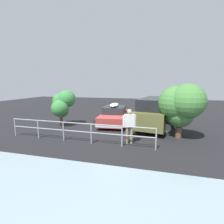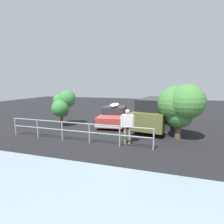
{
  "view_description": "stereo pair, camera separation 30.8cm",
  "coord_description": "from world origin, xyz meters",
  "px_view_note": "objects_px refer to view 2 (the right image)",
  "views": [
    {
      "loc": [
        -3.03,
        11.31,
        2.86
      ],
      "look_at": [
        0.04,
        0.08,
        0.95
      ],
      "focal_mm": 28.0,
      "sensor_mm": 36.0,
      "label": 1
    },
    {
      "loc": [
        -3.32,
        11.23,
        2.86
      ],
      "look_at": [
        0.04,
        0.08,
        0.95
      ],
      "focal_mm": 28.0,
      "sensor_mm": 36.0,
      "label": 2
    }
  ],
  "objects_px": {
    "bush_near_right": "(180,104)",
    "suv_car": "(156,113)",
    "bush_near_left": "(63,104)",
    "sedan_car": "(115,115)",
    "person_bystander": "(127,123)"
  },
  "relations": [
    {
      "from": "bush_near_right",
      "to": "person_bystander",
      "type": "bearing_deg",
      "value": 33.19
    },
    {
      "from": "bush_near_right",
      "to": "suv_car",
      "type": "bearing_deg",
      "value": -55.11
    },
    {
      "from": "sedan_car",
      "to": "person_bystander",
      "type": "distance_m",
      "value": 4.3
    },
    {
      "from": "person_bystander",
      "to": "bush_near_left",
      "type": "distance_m",
      "value": 5.56
    },
    {
      "from": "bush_near_left",
      "to": "bush_near_right",
      "type": "distance_m",
      "value": 7.43
    },
    {
      "from": "sedan_car",
      "to": "bush_near_right",
      "type": "height_order",
      "value": "bush_near_right"
    },
    {
      "from": "sedan_car",
      "to": "bush_near_left",
      "type": "height_order",
      "value": "bush_near_left"
    },
    {
      "from": "sedan_car",
      "to": "suv_car",
      "type": "relative_size",
      "value": 0.88
    },
    {
      "from": "sedan_car",
      "to": "suv_car",
      "type": "distance_m",
      "value": 2.93
    },
    {
      "from": "person_bystander",
      "to": "bush_near_left",
      "type": "xyz_separation_m",
      "value": [
        4.97,
        -2.44,
        0.5
      ]
    },
    {
      "from": "suv_car",
      "to": "bush_near_left",
      "type": "bearing_deg",
      "value": 9.23
    },
    {
      "from": "person_bystander",
      "to": "suv_car",
      "type": "bearing_deg",
      "value": -108.07
    },
    {
      "from": "sedan_car",
      "to": "bush_near_left",
      "type": "bearing_deg",
      "value": 24.58
    },
    {
      "from": "suv_car",
      "to": "bush_near_left",
      "type": "xyz_separation_m",
      "value": [
        6.09,
        0.99,
        0.5
      ]
    },
    {
      "from": "bush_near_left",
      "to": "bush_near_right",
      "type": "bearing_deg",
      "value": 173.34
    }
  ]
}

